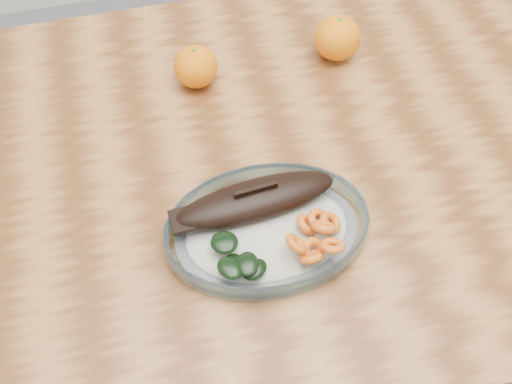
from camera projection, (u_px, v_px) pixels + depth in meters
ground at (276, 353)px, 1.56m from camera, size 3.00×3.00×0.00m
dining_table at (286, 193)px, 1.04m from camera, size 1.20×0.80×0.75m
plated_meal at (267, 227)px, 0.85m from camera, size 0.50×0.50×0.08m
orange_left at (196, 67)px, 1.02m from camera, size 0.07×0.07×0.07m
orange_right at (337, 38)px, 1.06m from camera, size 0.08×0.08×0.08m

